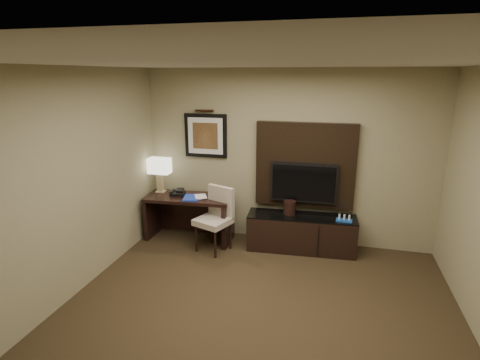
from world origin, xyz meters
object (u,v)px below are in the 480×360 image
(ice_bucket, at_px, (290,208))
(desk_chair, at_px, (213,221))
(minibar_tray, at_px, (344,218))
(table_lamp, at_px, (160,175))
(desk, at_px, (190,218))
(water_bottle, at_px, (215,193))
(credenza, at_px, (301,233))
(tv, at_px, (304,183))
(desk_phone, at_px, (178,192))

(ice_bucket, bearing_deg, desk_chair, -161.24)
(minibar_tray, bearing_deg, table_lamp, 177.77)
(desk, bearing_deg, table_lamp, 165.50)
(table_lamp, distance_m, water_bottle, 0.99)
(desk, distance_m, ice_bucket, 1.63)
(credenza, xyz_separation_m, table_lamp, (-2.32, 0.05, 0.74))
(credenza, distance_m, minibar_tray, 0.69)
(desk, relative_size, minibar_tray, 6.05)
(credenza, relative_size, desk_chair, 1.68)
(desk, distance_m, table_lamp, 0.85)
(tv, bearing_deg, credenza, -86.76)
(credenza, xyz_separation_m, minibar_tray, (0.61, -0.06, 0.32))
(desk_chair, height_order, ice_bucket, desk_chair)
(desk_phone, bearing_deg, table_lamp, 156.19)
(credenza, bearing_deg, desk, 177.86)
(desk, relative_size, desk_phone, 6.34)
(desk, height_order, desk_phone, desk_phone)
(desk, xyz_separation_m, table_lamp, (-0.53, 0.10, 0.65))
(minibar_tray, bearing_deg, ice_bucket, 173.70)
(desk, xyz_separation_m, credenza, (1.79, 0.05, -0.09))
(credenza, bearing_deg, desk_chair, -168.67)
(water_bottle, distance_m, ice_bucket, 1.17)
(desk_phone, distance_m, minibar_tray, 2.60)
(tv, xyz_separation_m, table_lamp, (-2.31, -0.14, -0.00))
(desk, xyz_separation_m, water_bottle, (0.44, 0.02, 0.45))
(credenza, xyz_separation_m, tv, (-0.01, 0.19, 0.74))
(tv, height_order, desk_chair, tv)
(ice_bucket, bearing_deg, credenza, -8.55)
(ice_bucket, xyz_separation_m, minibar_tray, (0.80, -0.09, -0.06))
(water_bottle, bearing_deg, ice_bucket, 2.44)
(desk, distance_m, credenza, 1.79)
(credenza, bearing_deg, ice_bucket, 167.85)
(tv, relative_size, ice_bucket, 4.86)
(tv, relative_size, desk_chair, 1.04)
(credenza, distance_m, ice_bucket, 0.43)
(tv, xyz_separation_m, water_bottle, (-1.34, -0.21, -0.20))
(desk, distance_m, minibar_tray, 2.41)
(credenza, relative_size, ice_bucket, 7.86)
(desk_chair, relative_size, table_lamp, 1.68)
(desk, height_order, credenza, desk)
(table_lamp, bearing_deg, desk, -10.67)
(desk_phone, height_order, water_bottle, water_bottle)
(credenza, bearing_deg, desk_phone, 177.55)
(desk_chair, distance_m, water_bottle, 0.47)
(credenza, height_order, desk_chair, desk_chair)
(credenza, distance_m, desk_chair, 1.35)
(desk_phone, distance_m, water_bottle, 0.63)
(ice_bucket, bearing_deg, water_bottle, -177.56)
(table_lamp, bearing_deg, ice_bucket, -0.68)
(desk_chair, relative_size, minibar_tray, 4.27)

